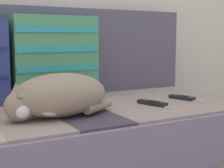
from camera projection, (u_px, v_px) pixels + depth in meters
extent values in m
cube|color=slate|center=(68.00, 133.00, 1.55)|extent=(1.71, 0.85, 0.22)
cube|color=gray|center=(16.00, 114.00, 1.40)|extent=(0.23, 0.76, 0.01)
cube|color=#423847|center=(69.00, 109.00, 1.52)|extent=(0.23, 0.76, 0.01)
cube|color=gray|center=(115.00, 104.00, 1.63)|extent=(0.23, 0.76, 0.01)
cube|color=gray|center=(155.00, 100.00, 1.74)|extent=(0.23, 0.76, 0.01)
cube|color=gray|center=(190.00, 96.00, 1.86)|extent=(0.23, 0.76, 0.01)
cube|color=#514C60|center=(41.00, 52.00, 1.81)|extent=(1.71, 0.14, 0.46)
cube|color=#4C9366|center=(55.00, 58.00, 1.70)|extent=(0.42, 0.13, 0.41)
cube|color=teal|center=(60.00, 87.00, 1.66)|extent=(0.41, 0.01, 0.03)
cube|color=teal|center=(60.00, 68.00, 1.65)|extent=(0.41, 0.01, 0.03)
cube|color=teal|center=(60.00, 49.00, 1.64)|extent=(0.41, 0.01, 0.03)
cube|color=teal|center=(59.00, 29.00, 1.62)|extent=(0.41, 0.01, 0.03)
ellipsoid|color=gray|center=(61.00, 95.00, 1.33)|extent=(0.40, 0.23, 0.17)
sphere|color=gray|center=(19.00, 106.00, 1.24)|extent=(0.11, 0.11, 0.11)
sphere|color=white|center=(22.00, 110.00, 1.22)|extent=(0.06, 0.06, 0.06)
ellipsoid|color=white|center=(52.00, 106.00, 1.25)|extent=(0.12, 0.05, 0.08)
cylinder|color=gray|center=(98.00, 106.00, 1.39)|extent=(0.17, 0.13, 0.04)
cone|color=gray|center=(22.00, 90.00, 1.21)|extent=(0.04, 0.04, 0.04)
cone|color=gray|center=(16.00, 88.00, 1.26)|extent=(0.04, 0.04, 0.04)
cube|color=black|center=(182.00, 98.00, 1.72)|extent=(0.07, 0.14, 0.02)
cube|color=black|center=(184.00, 96.00, 1.71)|extent=(0.03, 0.05, 0.00)
cube|color=black|center=(171.00, 96.00, 1.76)|extent=(0.03, 0.02, 0.02)
torus|color=silver|center=(198.00, 101.00, 1.65)|extent=(0.06, 0.06, 0.01)
cube|color=black|center=(152.00, 103.00, 1.57)|extent=(0.08, 0.16, 0.02)
cube|color=black|center=(154.00, 101.00, 1.56)|extent=(0.03, 0.06, 0.00)
cube|color=black|center=(140.00, 101.00, 1.62)|extent=(0.03, 0.02, 0.02)
torus|color=silver|center=(170.00, 107.00, 1.50)|extent=(0.06, 0.06, 0.01)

